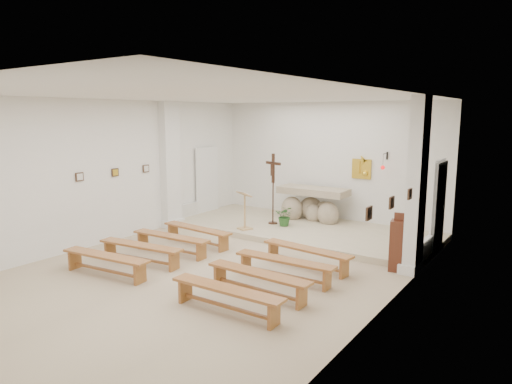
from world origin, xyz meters
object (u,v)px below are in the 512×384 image
Objects in this scene: bench_right_front at (307,253)px; bench_left_fourth at (106,260)px; bench_right_second at (285,264)px; donation_pedestal at (398,245)px; altar at (312,206)px; bench_right_fourth at (227,294)px; lectern at (244,210)px; bench_right_third at (258,278)px; crucifix_stand at (273,184)px; bench_left_third at (141,249)px; bench_left_second at (171,240)px; bench_left_front at (197,232)px.

bench_right_front is 4.02m from bench_left_fourth.
bench_right_second is at bearing -84.04° from bench_right_front.
donation_pedestal is 0.58× the size of bench_right_front.
altar reaches higher than bench_left_fourth.
lectern is at bearing 121.57° from bench_right_fourth.
lectern is 4.14m from bench_right_third.
crucifix_stand is at bearing 123.49° from bench_right_second.
bench_left_third is (-0.40, -3.18, -0.34)m from lectern.
donation_pedestal reaches higher than bench_right_front.
crucifix_stand is 4.86m from bench_right_third.
donation_pedestal is at bearing 18.07° from bench_left_second.
lectern is (-0.95, -1.99, 0.12)m from altar.
bench_right_third is (1.68, -5.18, -0.22)m from altar.
bench_left_second is 1.00× the size of bench_left_third.
altar is 0.97× the size of bench_left_fourth.
donation_pedestal is 0.58× the size of bench_left_fourth.
lectern is at bearing -116.06° from altar.
bench_left_front is at bearing 83.62° from bench_left_fourth.
bench_left_fourth is (-3.02, -1.77, 0.00)m from bench_right_second.
bench_right_second is 3.50m from bench_left_fourth.
bench_left_fourth is 1.01× the size of bench_right_fourth.
bench_right_front is (2.62, -1.41, -0.34)m from lectern.
bench_left_third is (-1.34, -5.18, -0.22)m from altar.
bench_left_second and bench_right_fourth have the same top height.
altar is 4.62m from bench_right_second.
altar is at bearing 104.23° from bench_right_fourth.
bench_left_front is at bearing -87.03° from lectern.
bench_left_third is 0.89m from bench_left_fourth.
crucifix_stand is 0.95× the size of bench_right_fourth.
donation_pedestal is at bearing -1.65° from crucifix_stand.
crucifix_stand is 0.94× the size of bench_right_front.
bench_left_third is at bearing -105.22° from altar.
lectern reaches higher than bench_right_front.
lectern is 0.50× the size of bench_left_third.
bench_right_third is (-1.59, -2.68, -0.21)m from donation_pedestal.
bench_left_second is 3.50m from bench_right_fourth.
crucifix_stand reaches higher than bench_right_second.
bench_left_front is 4.02m from bench_right_fourth.
donation_pedestal is (3.95, -1.47, -0.74)m from crucifix_stand.
bench_left_second is (-1.34, -4.29, -0.22)m from altar.
crucifix_stand reaches higher than altar.
bench_right_fourth is at bearing -75.22° from altar.
bench_left_front is at bearing -112.18° from altar.
bench_left_third is 1.01× the size of bench_right_fourth.
altar is 5.36m from bench_left_third.
crucifix_stand is 3.48m from bench_right_front.
bench_left_front is at bearing 151.06° from bench_right_third.
bench_right_front and bench_right_third have the same top height.
crucifix_stand reaches higher than bench_left_second.
bench_right_second is at bearing 91.45° from bench_right_third.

